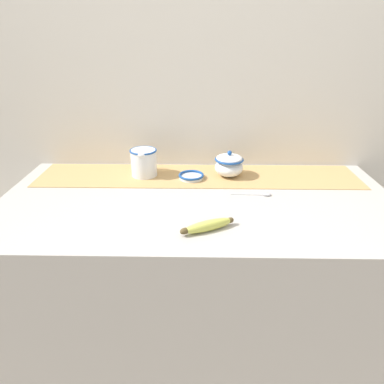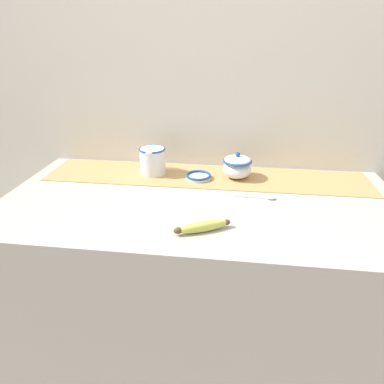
{
  "view_description": "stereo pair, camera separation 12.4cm",
  "coord_description": "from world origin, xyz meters",
  "px_view_note": "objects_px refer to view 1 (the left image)",
  "views": [
    {
      "loc": [
        -0.0,
        -1.17,
        1.49
      ],
      "look_at": [
        -0.03,
        -0.05,
        0.97
      ],
      "focal_mm": 32.0,
      "sensor_mm": 36.0,
      "label": 1
    },
    {
      "loc": [
        0.12,
        -1.16,
        1.49
      ],
      "look_at": [
        -0.03,
        -0.05,
        0.97
      ],
      "focal_mm": 32.0,
      "sensor_mm": 36.0,
      "label": 2
    }
  ],
  "objects_px": {
    "cream_pitcher": "(145,162)",
    "sugar_bowl": "(230,165)",
    "banana": "(209,226)",
    "spoon": "(265,194)",
    "small_dish": "(192,176)"
  },
  "relations": [
    {
      "from": "cream_pitcher",
      "to": "banana",
      "type": "height_order",
      "value": "cream_pitcher"
    },
    {
      "from": "cream_pitcher",
      "to": "sugar_bowl",
      "type": "height_order",
      "value": "cream_pitcher"
    },
    {
      "from": "banana",
      "to": "spoon",
      "type": "height_order",
      "value": "banana"
    },
    {
      "from": "sugar_bowl",
      "to": "spoon",
      "type": "xyz_separation_m",
      "value": [
        0.12,
        -0.19,
        -0.05
      ]
    },
    {
      "from": "banana",
      "to": "cream_pitcher",
      "type": "bearing_deg",
      "value": 120.35
    },
    {
      "from": "cream_pitcher",
      "to": "banana",
      "type": "relative_size",
      "value": 0.76
    },
    {
      "from": "small_dish",
      "to": "sugar_bowl",
      "type": "bearing_deg",
      "value": 11.4
    },
    {
      "from": "sugar_bowl",
      "to": "spoon",
      "type": "bearing_deg",
      "value": -57.5
    },
    {
      "from": "small_dish",
      "to": "spoon",
      "type": "relative_size",
      "value": 0.69
    },
    {
      "from": "cream_pitcher",
      "to": "sugar_bowl",
      "type": "bearing_deg",
      "value": -0.19
    },
    {
      "from": "sugar_bowl",
      "to": "banana",
      "type": "relative_size",
      "value": 0.69
    },
    {
      "from": "sugar_bowl",
      "to": "small_dish",
      "type": "height_order",
      "value": "sugar_bowl"
    },
    {
      "from": "cream_pitcher",
      "to": "spoon",
      "type": "xyz_separation_m",
      "value": [
        0.49,
        -0.19,
        -0.06
      ]
    },
    {
      "from": "cream_pitcher",
      "to": "spoon",
      "type": "bearing_deg",
      "value": -21.36
    },
    {
      "from": "banana",
      "to": "spoon",
      "type": "xyz_separation_m",
      "value": [
        0.22,
        0.26,
        -0.01
      ]
    }
  ]
}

